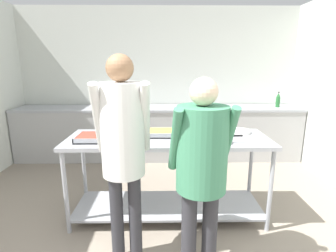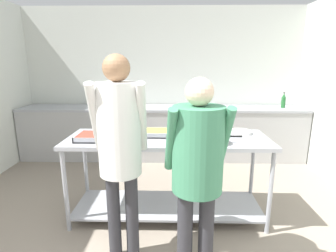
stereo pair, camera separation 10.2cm
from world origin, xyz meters
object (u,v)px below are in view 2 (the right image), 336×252
at_px(guest_serving_right, 198,159).
at_px(plate_stack, 241,132).
at_px(serving_tray_roast, 166,133).
at_px(serving_tray_vegetables, 98,137).
at_px(broccoli_bowl, 128,139).
at_px(guest_serving_left, 120,139).
at_px(water_bottle, 283,101).
at_px(sauce_pan, 214,139).

bearing_deg(guest_serving_right, plate_stack, 59.15).
relative_size(serving_tray_roast, guest_serving_right, 0.30).
distance_m(serving_tray_vegetables, broccoli_bowl, 0.36).
height_order(serving_tray_roast, guest_serving_left, guest_serving_left).
bearing_deg(serving_tray_roast, guest_serving_left, -114.93).
xyz_separation_m(plate_stack, guest_serving_left, (-1.18, -0.84, 0.16)).
relative_size(guest_serving_left, guest_serving_right, 1.10).
xyz_separation_m(broccoli_bowl, guest_serving_right, (0.63, -0.58, 0.02)).
height_order(guest_serving_right, water_bottle, guest_serving_right).
distance_m(serving_tray_roast, sauce_pan, 0.56).
xyz_separation_m(serving_tray_vegetables, broccoli_bowl, (0.34, -0.12, 0.01)).
distance_m(serving_tray_roast, plate_stack, 0.83).
height_order(sauce_pan, guest_serving_right, guest_serving_right).
xyz_separation_m(guest_serving_left, water_bottle, (2.33, 2.54, -0.05)).
xyz_separation_m(sauce_pan, water_bottle, (1.50, 2.07, 0.08)).
height_order(broccoli_bowl, guest_serving_right, guest_serving_right).
distance_m(guest_serving_right, water_bottle, 3.15).
bearing_deg(broccoli_bowl, guest_serving_right, -42.60).
bearing_deg(water_bottle, guest_serving_right, -122.88).
xyz_separation_m(serving_tray_vegetables, water_bottle, (2.68, 1.95, 0.10)).
relative_size(plate_stack, guest_serving_right, 0.15).
bearing_deg(sauce_pan, broccoli_bowl, 179.99).
height_order(guest_serving_left, water_bottle, guest_serving_left).
height_order(plate_stack, guest_serving_right, guest_serving_right).
distance_m(guest_serving_left, water_bottle, 3.44).
bearing_deg(sauce_pan, guest_serving_right, -110.30).
bearing_deg(water_bottle, serving_tray_vegetables, -143.95).
bearing_deg(plate_stack, sauce_pan, -133.66).
bearing_deg(plate_stack, water_bottle, 56.03).
bearing_deg(broccoli_bowl, serving_tray_vegetables, 160.82).
distance_m(sauce_pan, water_bottle, 2.55).
bearing_deg(water_bottle, broccoli_bowl, -138.54).
bearing_deg(guest_serving_right, water_bottle, 57.12).
relative_size(broccoli_bowl, sauce_pan, 0.47).
distance_m(sauce_pan, guest_serving_right, 0.62).
xyz_separation_m(serving_tray_vegetables, guest_serving_left, (0.35, -0.59, 0.15)).
relative_size(serving_tray_roast, guest_serving_left, 0.27).
xyz_separation_m(serving_tray_roast, sauce_pan, (0.48, -0.29, 0.02)).
bearing_deg(broccoli_bowl, water_bottle, 41.46).
xyz_separation_m(serving_tray_vegetables, sauce_pan, (1.18, -0.12, 0.02)).
relative_size(broccoli_bowl, plate_stack, 0.80).
bearing_deg(sauce_pan, plate_stack, 46.34).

